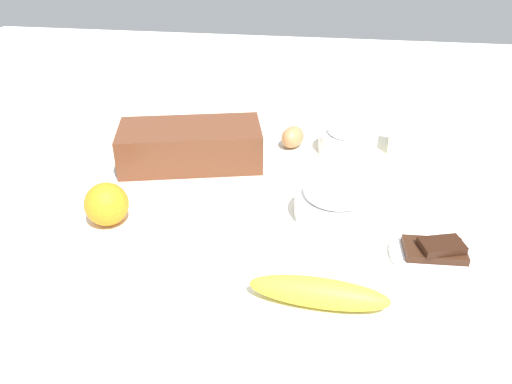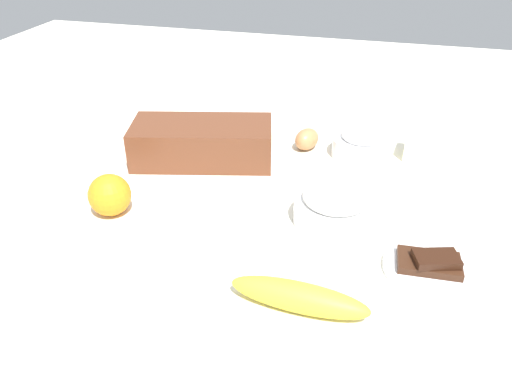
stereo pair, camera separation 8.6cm
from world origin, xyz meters
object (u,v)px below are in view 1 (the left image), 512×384
loaf_pan (191,145)px  sugar_bowl (348,138)px  chocolate_plate (434,253)px  egg_near_butter (293,137)px  banana (319,293)px  orange_fruit (107,204)px  butter_block (411,138)px  flour_bowl (336,200)px

loaf_pan → sugar_bowl: bearing=4.4°
chocolate_plate → egg_near_butter: bearing=124.4°
banana → orange_fruit: 0.38m
loaf_pan → banana: bearing=-67.5°
orange_fruit → loaf_pan: bearing=69.6°
sugar_bowl → egg_near_butter: (-0.12, 0.01, -0.01)m
banana → butter_block: size_ratio=2.11×
sugar_bowl → butter_block: bearing=8.9°
loaf_pan → flour_bowl: 0.33m
butter_block → chocolate_plate: 0.37m
flour_bowl → egg_near_butter: flour_bowl is taller
orange_fruit → banana: bearing=-22.3°
sugar_bowl → egg_near_butter: size_ratio=1.98×
flour_bowl → sugar_bowl: (0.02, 0.26, -0.00)m
banana → egg_near_butter: 0.48m
banana → chocolate_plate: banana is taller
butter_block → chocolate_plate: butter_block is taller
sugar_bowl → egg_near_butter: bearing=177.5°
loaf_pan → butter_block: size_ratio=3.36×
flour_bowl → sugar_bowl: flour_bowl is taller
orange_fruit → butter_block: orange_fruit is taller
sugar_bowl → butter_block: size_ratio=1.37×
chocolate_plate → loaf_pan: bearing=150.5°
sugar_bowl → orange_fruit: 0.52m
flour_bowl → egg_near_butter: size_ratio=2.21×
sugar_bowl → butter_block: sugar_bowl is taller
sugar_bowl → orange_fruit: (-0.40, -0.33, 0.01)m
sugar_bowl → banana: bearing=-95.2°
loaf_pan → flour_bowl: bearing=-41.5°
flour_bowl → banana: flour_bowl is taller
banana → butter_block: butter_block is taller
orange_fruit → butter_block: (0.53, 0.35, -0.01)m
egg_near_butter → butter_block: bearing=3.6°
sugar_bowl → butter_block: 0.13m
loaf_pan → egg_near_butter: 0.22m
flour_bowl → butter_block: (0.16, 0.28, -0.00)m
flour_bowl → chocolate_plate: 0.18m
banana → orange_fruit: orange_fruit is taller
orange_fruit → chocolate_plate: size_ratio=0.56×
orange_fruit → butter_block: size_ratio=0.81×
sugar_bowl → flour_bowl: bearing=-95.3°
flour_bowl → chocolate_plate: flour_bowl is taller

